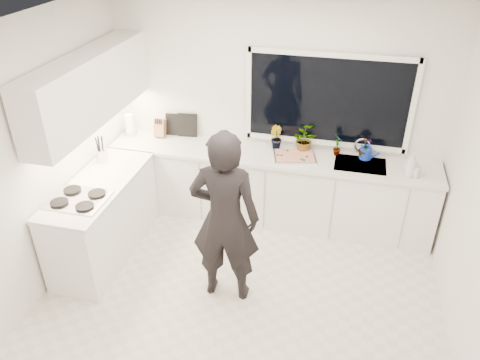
# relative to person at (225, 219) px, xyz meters

# --- Properties ---
(floor) EXTENTS (4.00, 3.50, 0.02)m
(floor) POSITION_rel_person_xyz_m (0.17, -0.04, -0.93)
(floor) COLOR beige
(floor) RESTS_ON ground
(wall_back) EXTENTS (4.00, 0.02, 2.70)m
(wall_back) POSITION_rel_person_xyz_m (0.17, 1.72, 0.43)
(wall_back) COLOR white
(wall_back) RESTS_ON ground
(wall_left) EXTENTS (0.02, 3.50, 2.70)m
(wall_left) POSITION_rel_person_xyz_m (-1.84, -0.04, 0.43)
(wall_left) COLOR white
(wall_left) RESTS_ON ground
(ceiling) EXTENTS (4.00, 3.50, 0.02)m
(ceiling) POSITION_rel_person_xyz_m (0.17, -0.04, 1.79)
(ceiling) COLOR white
(ceiling) RESTS_ON wall_back
(window) EXTENTS (1.80, 0.02, 1.00)m
(window) POSITION_rel_person_xyz_m (0.77, 1.69, 0.63)
(window) COLOR black
(window) RESTS_ON wall_back
(base_cabinets_back) EXTENTS (3.92, 0.58, 0.88)m
(base_cabinets_back) POSITION_rel_person_xyz_m (0.17, 1.41, -0.48)
(base_cabinets_back) COLOR white
(base_cabinets_back) RESTS_ON floor
(base_cabinets_left) EXTENTS (0.58, 1.60, 0.88)m
(base_cabinets_left) POSITION_rel_person_xyz_m (-1.50, 0.31, -0.48)
(base_cabinets_left) COLOR white
(base_cabinets_left) RESTS_ON floor
(countertop_back) EXTENTS (3.94, 0.62, 0.04)m
(countertop_back) POSITION_rel_person_xyz_m (0.17, 1.40, -0.02)
(countertop_back) COLOR silver
(countertop_back) RESTS_ON base_cabinets_back
(countertop_left) EXTENTS (0.62, 1.60, 0.04)m
(countertop_left) POSITION_rel_person_xyz_m (-1.50, 0.31, -0.02)
(countertop_left) COLOR silver
(countertop_left) RESTS_ON base_cabinets_left
(upper_cabinets) EXTENTS (0.34, 2.10, 0.70)m
(upper_cabinets) POSITION_rel_person_xyz_m (-1.62, 0.66, 0.93)
(upper_cabinets) COLOR white
(upper_cabinets) RESTS_ON wall_left
(sink) EXTENTS (0.58, 0.42, 0.14)m
(sink) POSITION_rel_person_xyz_m (1.22, 1.41, -0.05)
(sink) COLOR silver
(sink) RESTS_ON countertop_back
(faucet) EXTENTS (0.03, 0.03, 0.22)m
(faucet) POSITION_rel_person_xyz_m (1.22, 1.61, 0.11)
(faucet) COLOR silver
(faucet) RESTS_ON countertop_back
(stovetop) EXTENTS (0.56, 0.48, 0.03)m
(stovetop) POSITION_rel_person_xyz_m (-1.52, -0.04, 0.01)
(stovetop) COLOR black
(stovetop) RESTS_ON countertop_left
(person) EXTENTS (0.70, 0.48, 1.84)m
(person) POSITION_rel_person_xyz_m (0.00, 0.00, 0.00)
(person) COLOR black
(person) RESTS_ON floor
(pizza_tray) EXTENTS (0.55, 0.46, 0.03)m
(pizza_tray) POSITION_rel_person_xyz_m (0.46, 1.38, 0.01)
(pizza_tray) COLOR silver
(pizza_tray) RESTS_ON countertop_back
(pizza) EXTENTS (0.50, 0.41, 0.01)m
(pizza) POSITION_rel_person_xyz_m (0.46, 1.38, 0.03)
(pizza) COLOR #BE3819
(pizza) RESTS_ON pizza_tray
(watering_can) EXTENTS (0.14, 0.14, 0.13)m
(watering_can) POSITION_rel_person_xyz_m (1.27, 1.57, 0.06)
(watering_can) COLOR #122EAD
(watering_can) RESTS_ON countertop_back
(paper_towel_roll) EXTENTS (0.13, 0.13, 0.26)m
(paper_towel_roll) POSITION_rel_person_xyz_m (-1.68, 1.51, 0.13)
(paper_towel_roll) COLOR white
(paper_towel_roll) RESTS_ON countertop_back
(knife_block) EXTENTS (0.13, 0.10, 0.22)m
(knife_block) POSITION_rel_person_xyz_m (-1.28, 1.55, 0.11)
(knife_block) COLOR olive
(knife_block) RESTS_ON countertop_back
(utensil_crock) EXTENTS (0.15, 0.15, 0.16)m
(utensil_crock) POSITION_rel_person_xyz_m (-1.68, 0.76, 0.08)
(utensil_crock) COLOR #B0B0B4
(utensil_crock) RESTS_ON countertop_left
(picture_frame_large) EXTENTS (0.22, 0.03, 0.28)m
(picture_frame_large) POSITION_rel_person_xyz_m (-1.13, 1.65, 0.14)
(picture_frame_large) COLOR black
(picture_frame_large) RESTS_ON countertop_back
(picture_frame_small) EXTENTS (0.25, 0.04, 0.30)m
(picture_frame_small) POSITION_rel_person_xyz_m (-0.95, 1.65, 0.15)
(picture_frame_small) COLOR black
(picture_frame_small) RESTS_ON countertop_back
(herb_plants) EXTENTS (1.23, 0.38, 0.32)m
(herb_plants) POSITION_rel_person_xyz_m (0.63, 1.57, 0.15)
(herb_plants) COLOR #26662D
(herb_plants) RESTS_ON countertop_back
(soap_bottles) EXTENTS (0.19, 0.13, 0.29)m
(soap_bottles) POSITION_rel_person_xyz_m (1.76, 1.26, 0.13)
(soap_bottles) COLOR #D8BF66
(soap_bottles) RESTS_ON countertop_back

